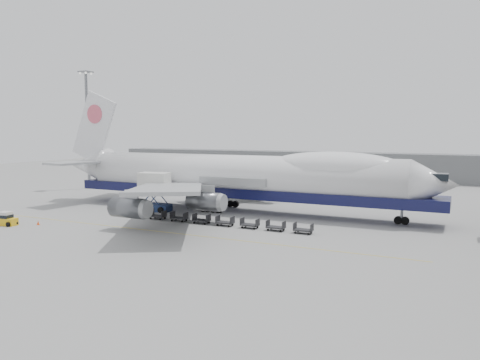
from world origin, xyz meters
The scene contains 15 objects.
ground centered at (0.00, 0.00, 0.00)m, with size 260.00×260.00×0.00m, color gray.
apron_line centered at (0.00, -6.00, 0.01)m, with size 60.00×0.15×0.01m, color gold.
hangar centered at (-10.00, 70.00, 3.50)m, with size 110.00×8.00×7.00m, color slate.
floodlight_mast centered at (-42.00, 24.00, 14.27)m, with size 2.40×2.40×25.43m.
airliner centered at (0.64, 12.00, 5.62)m, with size 67.00×55.30×19.98m.
catering_truck centered at (-11.66, 6.31, 3.44)m, with size 5.40×4.11×6.11m.
baggage_tug centered at (-22.90, -11.66, 0.82)m, with size 2.72×1.77×1.85m.
traffic_cone centered at (-19.35, -9.58, 0.27)m, with size 0.38×0.38×0.56m.
dolly_0 centered at (-7.14, 0.77, 0.53)m, with size 2.30×1.35×1.30m.
dolly_1 centered at (-3.50, 0.77, 0.53)m, with size 2.30×1.35×1.30m.
dolly_2 centered at (0.15, 0.77, 0.53)m, with size 2.30×1.35×1.30m.
dolly_3 centered at (3.79, 0.77, 0.53)m, with size 2.30×1.35×1.30m.
dolly_4 centered at (7.43, 0.77, 0.53)m, with size 2.30×1.35×1.30m.
dolly_5 centered at (11.07, 0.77, 0.53)m, with size 2.30×1.35×1.30m.
dolly_6 centered at (14.71, 0.77, 0.53)m, with size 2.30×1.35×1.30m.
Camera 1 is at (32.24, -53.90, 12.65)m, focal length 35.00 mm.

